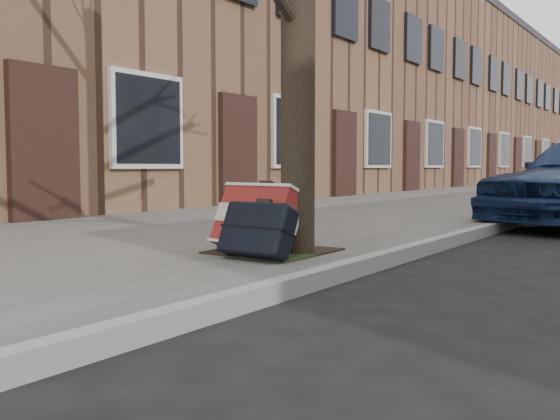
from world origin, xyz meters
The scene contains 6 objects.
ground centered at (0.00, 0.00, 0.00)m, with size 120.00×120.00×0.00m, color black.
near_sidewalk centered at (-3.70, 15.00, 0.06)m, with size 5.00×70.00×0.12m, color slate.
house_near centered at (-9.60, 16.00, 3.50)m, with size 6.80×40.00×7.00m, color brown.
dirt_patch centered at (-2.00, 1.20, 0.13)m, with size 0.85×0.85×0.01m, color black.
suitcase_red centered at (-2.07, 1.06, 0.40)m, with size 0.71×0.20×0.52m, color maroon.
suitcase_navy centered at (-1.86, 0.79, 0.34)m, with size 0.57×0.18×0.41m, color black.
Camera 1 is at (0.87, -2.89, 0.81)m, focal length 40.00 mm.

